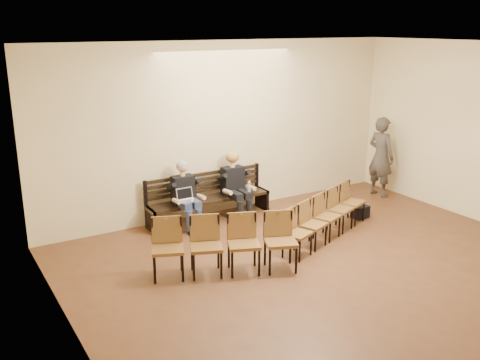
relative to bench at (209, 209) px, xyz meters
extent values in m
plane|color=brown|center=(0.58, -4.65, -0.23)|extent=(10.00, 10.00, 0.00)
cube|color=beige|center=(0.58, 0.35, 1.52)|extent=(8.00, 0.02, 3.50)
cube|color=beige|center=(-3.42, -4.65, 1.52)|extent=(0.02, 10.00, 3.50)
cube|color=white|center=(0.58, -4.65, 3.27)|extent=(8.00, 10.00, 0.02)
cube|color=black|center=(0.00, 0.00, 0.00)|extent=(2.60, 0.90, 0.45)
cube|color=silver|center=(-0.62, -0.32, 0.34)|extent=(0.35, 0.29, 0.24)
cylinder|color=silver|center=(0.68, -0.42, 0.34)|extent=(0.08, 0.08, 0.23)
cube|color=black|center=(2.66, -1.51, -0.10)|extent=(0.36, 0.26, 0.25)
imported|color=#3D3732|center=(4.08, -0.60, 0.82)|extent=(0.58, 0.81, 2.10)
cube|color=brown|center=(1.39, -1.97, 0.18)|extent=(2.48, 1.32, 0.81)
cube|color=brown|center=(-0.93, -2.27, 0.24)|extent=(2.29, 1.32, 0.93)
camera|label=1|loc=(-4.72, -9.00, 3.57)|focal=40.00mm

